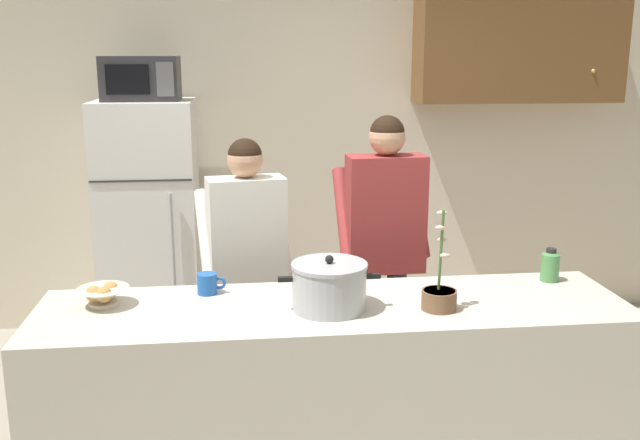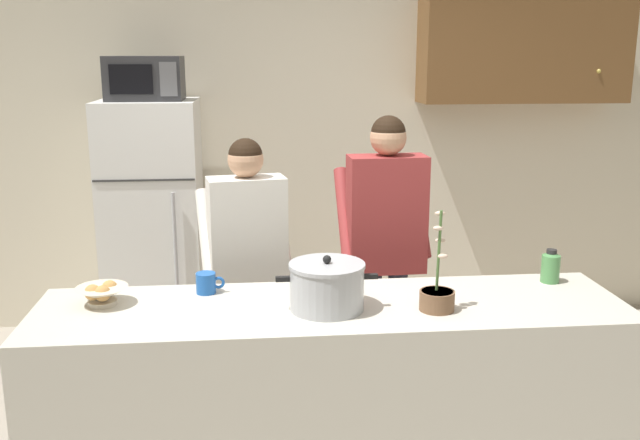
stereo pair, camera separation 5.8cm
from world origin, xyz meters
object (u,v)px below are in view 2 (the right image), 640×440
at_px(coffee_mug, 207,283).
at_px(bread_bowl, 102,294).
at_px(microwave, 145,78).
at_px(person_by_sink, 386,229).
at_px(bottle_near_edge, 551,266).
at_px(potted_orchid, 437,296).
at_px(refrigerator, 154,226).
at_px(person_near_pot, 248,251).
at_px(cooking_pot, 327,286).

xyz_separation_m(coffee_mug, bread_bowl, (-0.44, -0.11, 0.00)).
bearing_deg(microwave, person_by_sink, -35.64).
relative_size(bread_bowl, bottle_near_edge, 1.41).
distance_m(bread_bowl, potted_orchid, 1.45).
relative_size(refrigerator, coffee_mug, 12.90).
distance_m(person_near_pot, bottle_near_edge, 1.53).
relative_size(person_by_sink, cooking_pot, 3.83).
distance_m(coffee_mug, potted_orchid, 1.04).
bearing_deg(coffee_mug, person_by_sink, 33.02).
xyz_separation_m(refrigerator, microwave, (0.00, -0.02, 0.99)).
relative_size(microwave, person_by_sink, 0.29).
bearing_deg(potted_orchid, person_near_pot, 134.40).
height_order(bread_bowl, bottle_near_edge, bottle_near_edge).
bearing_deg(bread_bowl, potted_orchid, -8.08).
bearing_deg(potted_orchid, bottle_near_edge, 26.45).
relative_size(coffee_mug, bottle_near_edge, 0.81).
distance_m(coffee_mug, bread_bowl, 0.46).
distance_m(cooking_pot, bottle_near_edge, 1.13).
xyz_separation_m(bread_bowl, potted_orchid, (1.43, -0.20, 0.01)).
height_order(refrigerator, bottle_near_edge, refrigerator).
distance_m(coffee_mug, bottle_near_edge, 1.63).
height_order(refrigerator, microwave, microwave).
xyz_separation_m(person_near_pot, coffee_mug, (-0.18, -0.51, -0.00)).
height_order(microwave, coffee_mug, microwave).
distance_m(microwave, cooking_pot, 2.26).
bearing_deg(bottle_near_edge, bread_bowl, -176.88).
xyz_separation_m(refrigerator, person_by_sink, (1.40, -1.02, 0.20)).
distance_m(refrigerator, person_near_pot, 1.31).
bearing_deg(bread_bowl, bottle_near_edge, 3.12).
xyz_separation_m(refrigerator, bread_bowl, (0.01, -1.75, 0.13)).
bearing_deg(potted_orchid, person_by_sink, 92.77).
bearing_deg(person_by_sink, coffee_mug, -146.98).
distance_m(cooking_pot, potted_orchid, 0.47).
bearing_deg(bottle_near_edge, microwave, 142.13).
relative_size(microwave, coffee_mug, 3.66).
bearing_deg(bottle_near_edge, person_by_sink, 137.95).
distance_m(person_by_sink, coffee_mug, 1.13).
bearing_deg(coffee_mug, potted_orchid, -17.76).
distance_m(microwave, potted_orchid, 2.56).
bearing_deg(bottle_near_edge, potted_orchid, -153.55).
height_order(cooking_pot, bottle_near_edge, cooking_pot).
bearing_deg(refrigerator, microwave, -89.93).
height_order(microwave, potted_orchid, microwave).
relative_size(person_near_pot, bottle_near_edge, 9.71).
relative_size(refrigerator, bread_bowl, 7.44).
height_order(person_near_pot, potted_orchid, person_near_pot).
bearing_deg(coffee_mug, bread_bowl, -165.66).
bearing_deg(person_near_pot, bread_bowl, -135.42).
xyz_separation_m(cooking_pot, potted_orchid, (0.47, -0.06, -0.04)).
height_order(cooking_pot, bread_bowl, cooking_pot).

